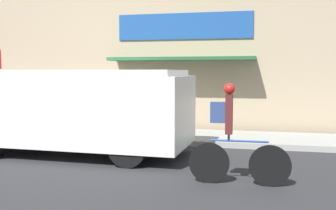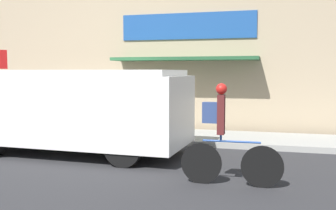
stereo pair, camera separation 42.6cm
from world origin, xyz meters
name	(u,v)px [view 1 (the left image)]	position (x,y,z in m)	size (l,w,h in m)	color
ground_plane	(95,143)	(0.00, 0.00, 0.00)	(70.00, 70.00, 0.00)	#2B2B2D
sidewalk	(109,134)	(0.00, 1.06, 0.07)	(28.00, 2.13, 0.15)	#999993
storefront	(126,48)	(0.09, 2.46, 2.73)	(13.63, 1.11, 5.47)	tan
school_bus	(85,110)	(0.41, -1.50, 1.05)	(5.46, 2.71, 2.00)	white
cyclist	(233,138)	(3.96, -3.22, 0.81)	(1.75, 0.20, 1.76)	black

